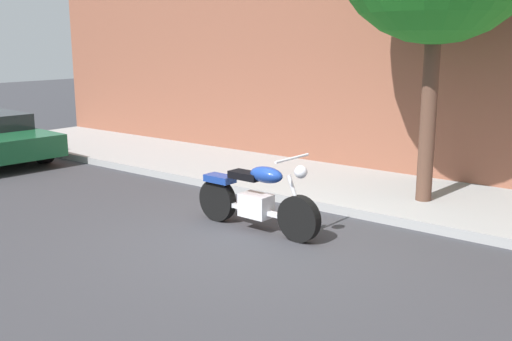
{
  "coord_description": "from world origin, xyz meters",
  "views": [
    {
      "loc": [
        4.58,
        -5.87,
        2.6
      ],
      "look_at": [
        -0.28,
        0.37,
        0.85
      ],
      "focal_mm": 41.85,
      "sensor_mm": 36.0,
      "label": 1
    }
  ],
  "objects": [
    {
      "name": "ground_plane",
      "position": [
        0.0,
        0.0,
        0.0
      ],
      "size": [
        60.0,
        60.0,
        0.0
      ],
      "primitive_type": "plane",
      "color": "#38383D"
    },
    {
      "name": "motorcycle",
      "position": [
        -0.28,
        0.38,
        0.45
      ],
      "size": [
        2.07,
        0.7,
        1.12
      ],
      "color": "black",
      "rests_on": "ground"
    },
    {
      "name": "sidewalk",
      "position": [
        0.0,
        3.06,
        0.07
      ],
      "size": [
        19.91,
        2.66,
        0.14
      ],
      "primitive_type": "cube",
      "color": "#9E9E9E",
      "rests_on": "ground"
    }
  ]
}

